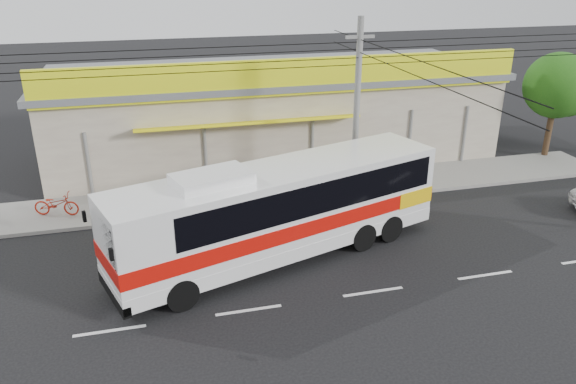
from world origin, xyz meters
name	(u,v)px	position (x,y,z in m)	size (l,w,h in m)	color
ground	(346,254)	(0.00, 0.00, 0.00)	(120.00, 120.00, 0.00)	black
sidewalk	(300,190)	(0.00, 6.00, 0.07)	(30.00, 3.20, 0.15)	gray
lane_markings	(373,292)	(0.00, -2.50, 0.00)	(50.00, 0.12, 0.01)	silver
storefront_building	(272,112)	(-0.01, 11.54, 2.30)	(22.60, 9.20, 5.70)	gray
coach_bus	(285,205)	(-2.11, 0.47, 1.96)	(12.11, 6.08, 3.67)	silver
motorbike_red	(56,204)	(-10.25, 5.77, 0.62)	(0.63, 1.80, 0.95)	#99190B
utility_pole	(359,52)	(1.81, 4.20, 6.38)	(34.00, 14.00, 7.73)	slate
tree_near	(559,88)	(13.86, 7.24, 3.70)	(3.30, 3.30, 5.47)	#352515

